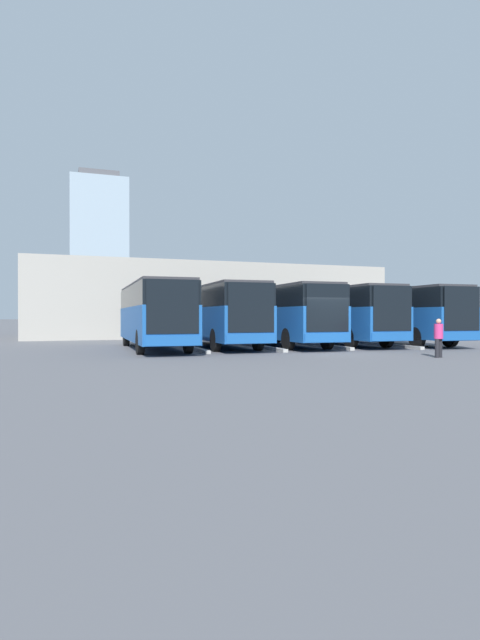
% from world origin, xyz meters
% --- Properties ---
extents(ground_plane, '(600.00, 600.00, 0.00)m').
position_xyz_m(ground_plane, '(0.00, 0.00, 0.00)').
color(ground_plane, '#5B5B60').
extents(bus_0, '(2.67, 10.80, 3.24)m').
position_xyz_m(bus_0, '(-7.16, -5.12, 1.81)').
color(bus_0, '#19519E').
rests_on(bus_0, ground_plane).
extents(curb_divider_0, '(0.39, 6.02, 0.15)m').
position_xyz_m(curb_divider_0, '(-5.37, -3.53, 0.07)').
color(curb_divider_0, '#B2B2AD').
rests_on(curb_divider_0, ground_plane).
extents(bus_1, '(2.67, 10.80, 3.24)m').
position_xyz_m(bus_1, '(-3.58, -5.76, 1.81)').
color(bus_1, '#19519E').
rests_on(bus_1, ground_plane).
extents(curb_divider_1, '(0.39, 6.02, 0.15)m').
position_xyz_m(curb_divider_1, '(-1.79, -4.18, 0.07)').
color(curb_divider_1, '#B2B2AD').
rests_on(curb_divider_1, ground_plane).
extents(bus_2, '(2.67, 10.80, 3.24)m').
position_xyz_m(bus_2, '(0.00, -5.62, 1.81)').
color(bus_2, '#19519E').
rests_on(bus_2, ground_plane).
extents(curb_divider_2, '(0.39, 6.02, 0.15)m').
position_xyz_m(curb_divider_2, '(1.79, -4.04, 0.07)').
color(curb_divider_2, '#B2B2AD').
rests_on(curb_divider_2, ground_plane).
extents(bus_3, '(2.67, 10.80, 3.24)m').
position_xyz_m(bus_3, '(3.58, -5.92, 1.81)').
color(bus_3, '#19519E').
rests_on(bus_3, ground_plane).
extents(curb_divider_3, '(0.39, 6.02, 0.15)m').
position_xyz_m(curb_divider_3, '(5.37, -4.34, 0.07)').
color(curb_divider_3, '#B2B2AD').
rests_on(curb_divider_3, ground_plane).
extents(bus_4, '(2.67, 10.80, 3.24)m').
position_xyz_m(bus_4, '(7.16, -5.27, 1.81)').
color(bus_4, '#19519E').
rests_on(bus_4, ground_plane).
extents(pedestrian, '(0.43, 0.43, 1.55)m').
position_xyz_m(pedestrian, '(-2.72, 3.53, 0.83)').
color(pedestrian, black).
rests_on(pedestrian, ground_plane).
extents(station_building, '(28.52, 12.12, 5.82)m').
position_xyz_m(station_building, '(0.00, -20.80, 2.95)').
color(station_building, '#A8A399').
rests_on(station_building, ground_plane).
extents(office_tower, '(18.24, 18.24, 49.09)m').
position_xyz_m(office_tower, '(0.78, -153.12, 23.95)').
color(office_tower, '#93A8B7').
rests_on(office_tower, ground_plane).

